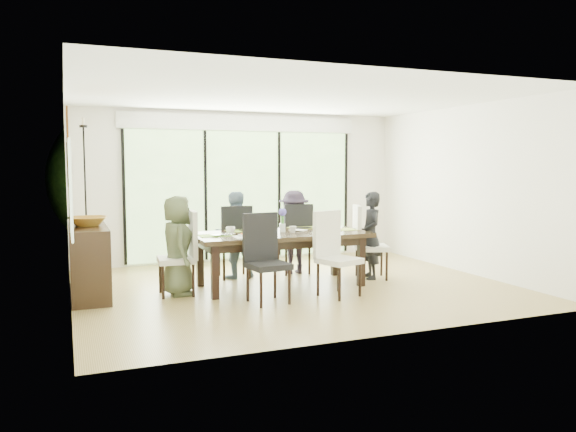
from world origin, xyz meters
name	(u,v)px	position (x,y,z in m)	size (l,w,h in m)	color
floor	(294,287)	(0.00, 0.00, -0.01)	(6.00, 5.00, 0.01)	olive
ceiling	(295,96)	(0.00, 0.00, 2.71)	(6.00, 5.00, 0.01)	white
wall_back	(242,187)	(0.00, 2.51, 1.35)	(6.00, 0.02, 2.70)	white
wall_front	(390,204)	(0.00, -2.51, 1.35)	(6.00, 0.02, 2.70)	silver
wall_left	(66,197)	(-3.01, 0.00, 1.35)	(0.02, 5.00, 2.70)	silver
wall_right	(467,189)	(3.01, 0.00, 1.35)	(0.02, 5.00, 2.70)	silver
glass_doors	(243,195)	(0.00, 2.47, 1.20)	(4.20, 0.02, 2.30)	#598C3F
blinds_header	(243,123)	(0.00, 2.46, 2.50)	(4.40, 0.06, 0.28)	white
mullion_a	(124,197)	(-2.10, 2.46, 1.20)	(0.05, 0.04, 2.30)	black
mullion_b	(206,196)	(-0.70, 2.46, 1.20)	(0.05, 0.04, 2.30)	black
mullion_c	(279,194)	(0.70, 2.46, 1.20)	(0.05, 0.04, 2.30)	black
mullion_d	(346,193)	(2.10, 2.46, 1.20)	(0.05, 0.04, 2.30)	black
side_window	(71,189)	(-2.97, -1.20, 1.50)	(0.02, 0.90, 1.00)	#8CAD7F
deck	(230,255)	(0.00, 3.40, -0.05)	(6.00, 1.80, 0.10)	brown
rail_top	(219,221)	(0.00, 4.20, 0.55)	(6.00, 0.08, 0.06)	brown
foliage_left	(126,179)	(-1.80, 5.20, 1.44)	(3.20, 3.20, 3.20)	#14380F
foliage_mid	(218,163)	(0.40, 5.80, 1.80)	(4.00, 4.00, 4.00)	#14380F
foliage_right	(300,185)	(2.20, 5.00, 1.26)	(2.80, 2.80, 2.80)	#14380F
foliage_far	(171,170)	(-0.60, 6.50, 1.62)	(3.60, 3.60, 3.60)	#14380F
table_top	(281,235)	(-0.17, 0.12, 0.75)	(2.49, 1.14, 0.06)	black
table_apron	(281,241)	(-0.17, 0.12, 0.65)	(2.28, 0.93, 0.10)	black
table_leg_fl	(215,272)	(-1.25, -0.31, 0.36)	(0.09, 0.09, 0.72)	black
table_leg_fr	(361,261)	(0.91, -0.31, 0.36)	(0.09, 0.09, 0.72)	black
table_leg_bl	(200,261)	(-1.25, 0.55, 0.36)	(0.09, 0.09, 0.72)	black
table_leg_br	(335,253)	(0.91, 0.55, 0.36)	(0.09, 0.09, 0.72)	black
chair_left_end	(176,253)	(-1.67, 0.12, 0.57)	(0.48, 0.48, 1.14)	beige
chair_right_end	(372,242)	(1.33, 0.12, 0.57)	(0.48, 0.48, 1.14)	white
chair_far_left	(234,241)	(-0.62, 0.97, 0.57)	(0.48, 0.48, 1.14)	black
chair_far_right	(294,238)	(0.38, 0.97, 0.57)	(0.48, 0.48, 1.14)	black
chair_near_left	(268,258)	(-0.67, -0.75, 0.57)	(0.48, 0.48, 1.14)	black
chair_near_right	(339,254)	(0.33, -0.75, 0.57)	(0.48, 0.48, 1.14)	white
person_left_end	(177,246)	(-1.65, 0.12, 0.67)	(0.62, 0.39, 1.34)	#495236
person_right_end	(371,235)	(1.31, 0.12, 0.67)	(0.62, 0.39, 1.34)	black
person_far_left	(234,235)	(-0.62, 0.95, 0.67)	(0.62, 0.39, 1.34)	slate
person_far_right	(294,232)	(0.38, 0.95, 0.67)	(0.62, 0.39, 1.34)	#251D2C
placemat_left	(216,235)	(-1.12, 0.12, 0.78)	(0.46, 0.33, 0.01)	#87BC43
placemat_right	(340,230)	(0.78, 0.12, 0.78)	(0.46, 0.33, 0.01)	#91A33A
placemat_far_l	(242,231)	(-0.62, 0.52, 0.78)	(0.46, 0.33, 0.01)	#81A83C
placemat_far_r	(305,228)	(0.38, 0.52, 0.78)	(0.46, 0.33, 0.01)	#A3B540
placemat_paper	(250,237)	(-0.72, -0.18, 0.78)	(0.46, 0.33, 0.01)	white
tablet_far_l	(250,230)	(-0.52, 0.47, 0.79)	(0.27, 0.19, 0.01)	black
tablet_far_r	(303,228)	(0.33, 0.47, 0.79)	(0.25, 0.18, 0.01)	black
papers	(326,231)	(0.53, 0.07, 0.78)	(0.31, 0.23, 0.00)	white
platter_base	(250,235)	(-0.72, -0.18, 0.80)	(0.27, 0.27, 0.02)	white
platter_snacks	(250,234)	(-0.72, -0.18, 0.82)	(0.21, 0.21, 0.01)	orange
vase	(283,228)	(-0.12, 0.17, 0.84)	(0.08, 0.08, 0.12)	silver
hyacinth_stems	(283,219)	(-0.12, 0.17, 0.96)	(0.04, 0.04, 0.17)	#337226
hyacinth_blooms	(283,212)	(-0.12, 0.17, 1.07)	(0.11, 0.11, 0.11)	#5349B7
laptop	(225,235)	(-1.02, 0.02, 0.79)	(0.34, 0.22, 0.03)	silver
cup_a	(231,230)	(-0.87, 0.27, 0.83)	(0.13, 0.13, 0.10)	white
cup_b	(293,230)	(-0.02, 0.02, 0.83)	(0.10, 0.10, 0.10)	white
cup_c	(328,226)	(0.63, 0.22, 0.83)	(0.13, 0.13, 0.10)	white
book	(295,231)	(0.08, 0.17, 0.79)	(0.17, 0.23, 0.02)	white
sideboard	(89,260)	(-2.76, 0.58, 0.47)	(0.47, 1.68, 0.94)	black
bowl	(88,221)	(-2.76, 0.48, 1.00)	(0.50, 0.50, 0.12)	olive
candlestick_base	(86,221)	(-2.76, 0.93, 0.96)	(0.10, 0.10, 0.04)	black
candlestick_shaft	(85,174)	(-2.76, 0.93, 1.62)	(0.03, 0.03, 1.31)	black
candlestick_pan	(83,126)	(-2.76, 0.93, 2.27)	(0.10, 0.10, 0.03)	black
candle	(83,122)	(-2.76, 0.93, 2.34)	(0.04, 0.04, 0.10)	silver
tapestry	(69,168)	(-2.97, 0.40, 1.70)	(0.02, 1.00, 1.50)	#984F16
art_frame	(68,165)	(-2.97, 1.70, 1.75)	(0.03, 0.55, 0.65)	black
art_canvas	(69,165)	(-2.95, 1.70, 1.75)	(0.01, 0.45, 0.55)	#1A4B53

